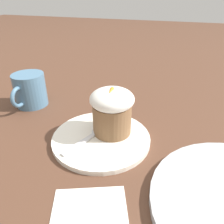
# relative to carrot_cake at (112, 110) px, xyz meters

# --- Properties ---
(ground_plane) EXTENTS (4.00, 4.00, 0.00)m
(ground_plane) POSITION_rel_carrot_cake_xyz_m (0.02, -0.02, -0.06)
(ground_plane) COLOR #513323
(dessert_plate) EXTENTS (0.21, 0.21, 0.01)m
(dessert_plate) POSITION_rel_carrot_cake_xyz_m (0.02, -0.02, -0.06)
(dessert_plate) COLOR white
(dessert_plate) RESTS_ON ground_plane
(carrot_cake) EXTENTS (0.09, 0.09, 0.10)m
(carrot_cake) POSITION_rel_carrot_cake_xyz_m (0.00, 0.00, 0.00)
(carrot_cake) COLOR brown
(carrot_cake) RESTS_ON dessert_plate
(spoon) EXTENTS (0.12, 0.06, 0.01)m
(spoon) POSITION_rel_carrot_cake_xyz_m (0.03, -0.03, -0.05)
(spoon) COLOR silver
(spoon) RESTS_ON dessert_plate
(coffee_cup) EXTENTS (0.12, 0.08, 0.09)m
(coffee_cup) POSITION_rel_carrot_cake_xyz_m (-0.07, -0.26, -0.02)
(coffee_cup) COLOR teal
(coffee_cup) RESTS_ON ground_plane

